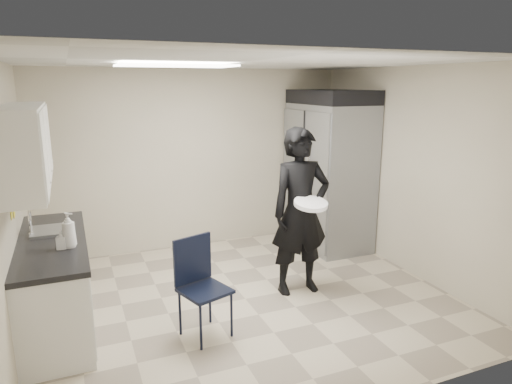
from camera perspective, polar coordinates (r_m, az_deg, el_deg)
name	(u,v)px	position (r m, az deg, el deg)	size (l,w,h in m)	color
floor	(245,299)	(5.33, -1.35, -13.21)	(4.50, 4.50, 0.00)	#BDAE94
ceiling	(244,62)	(4.77, -1.53, 15.95)	(4.50, 4.50, 0.00)	silver
back_wall	(196,160)	(6.76, -7.55, 4.03)	(4.50, 4.50, 0.00)	#BFB59E
left_wall	(9,209)	(4.61, -28.53, -1.91)	(4.00, 4.00, 0.00)	#BFB59E
right_wall	(412,172)	(6.05, 18.88, 2.33)	(4.00, 4.00, 0.00)	#BFB59E
ceiling_panel	(176,66)	(4.98, -9.95, 15.31)	(1.20, 0.60, 0.02)	white
lower_counter	(56,285)	(5.05, -23.77, -10.61)	(0.60, 1.90, 0.86)	silver
countertop	(51,242)	(4.89, -24.27, -5.72)	(0.64, 1.95, 0.05)	black
sink	(54,235)	(5.13, -23.97, -4.99)	(0.42, 0.40, 0.14)	gray
faucet	(30,224)	(5.10, -26.37, -3.58)	(0.02, 0.02, 0.24)	silver
upper_cabinets	(25,147)	(4.70, -26.89, 5.08)	(0.35, 1.80, 0.75)	silver
towel_dispenser	(28,152)	(5.87, -26.57, 4.47)	(0.22, 0.30, 0.35)	black
notice_sticker_left	(12,215)	(4.73, -28.24, -2.54)	(0.00, 0.12, 0.07)	yellow
notice_sticker_right	(14,213)	(4.93, -27.98, -2.39)	(0.00, 0.12, 0.07)	yellow
commercial_fridge	(329,176)	(6.86, 9.08, 2.00)	(0.80, 1.35, 2.10)	gray
fridge_compressor	(332,97)	(6.73, 9.45, 11.64)	(0.80, 1.35, 0.20)	black
folding_chair	(205,291)	(4.46, -6.40, -12.17)	(0.42, 0.42, 0.94)	black
man_tuxedo	(300,212)	(5.23, 5.58, -2.49)	(0.71, 0.47, 1.92)	black
bucket_lid	(311,204)	(4.97, 6.86, -1.45)	(0.37, 0.37, 0.05)	white
soap_bottle_a	(68,230)	(4.54, -22.39, -4.42)	(0.13, 0.13, 0.33)	white
soap_bottle_b	(61,240)	(4.55, -23.20, -5.50)	(0.08, 0.08, 0.17)	#ACAAB7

